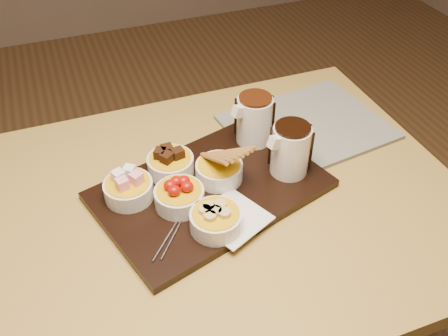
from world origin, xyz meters
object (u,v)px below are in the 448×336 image
object	(u,v)px
serving_board	(211,190)
pitcher_milk_chocolate	(254,120)
dining_table	(181,241)
bowl_strawberries	(179,197)
pitcher_dark_chocolate	(290,150)
newspaper	(307,127)

from	to	relation	value
serving_board	pitcher_milk_chocolate	world-z (taller)	pitcher_milk_chocolate
dining_table	serving_board	xyz separation A→B (m)	(0.08, 0.02, 0.11)
serving_board	bowl_strawberries	xyz separation A→B (m)	(-0.08, -0.03, 0.03)
serving_board	bowl_strawberries	size ratio (longest dim) A/B	4.60
pitcher_dark_chocolate	pitcher_milk_chocolate	distance (m)	0.13
serving_board	newspaper	xyz separation A→B (m)	(0.30, 0.13, -0.00)
pitcher_dark_chocolate	pitcher_milk_chocolate	xyz separation A→B (m)	(-0.03, 0.13, 0.00)
dining_table	pitcher_milk_chocolate	world-z (taller)	pitcher_milk_chocolate
bowl_strawberries	newspaper	size ratio (longest dim) A/B	0.27
dining_table	serving_board	distance (m)	0.14
serving_board	pitcher_dark_chocolate	world-z (taller)	pitcher_dark_chocolate
serving_board	newspaper	bearing A→B (deg)	7.59
dining_table	bowl_strawberries	xyz separation A→B (m)	(0.00, -0.01, 0.14)
bowl_strawberries	pitcher_milk_chocolate	bearing A→B (deg)	32.86
newspaper	bowl_strawberries	bearing A→B (deg)	-164.16
bowl_strawberries	pitcher_dark_chocolate	bearing A→B (deg)	3.82
dining_table	pitcher_milk_chocolate	size ratio (longest dim) A/B	10.79
dining_table	pitcher_dark_chocolate	world-z (taller)	pitcher_dark_chocolate
serving_board	pitcher_dark_chocolate	size ratio (longest dim) A/B	4.13
dining_table	serving_board	size ratio (longest dim) A/B	2.61
newspaper	serving_board	bearing A→B (deg)	-163.37
pitcher_dark_chocolate	serving_board	bearing A→B (deg)	160.02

